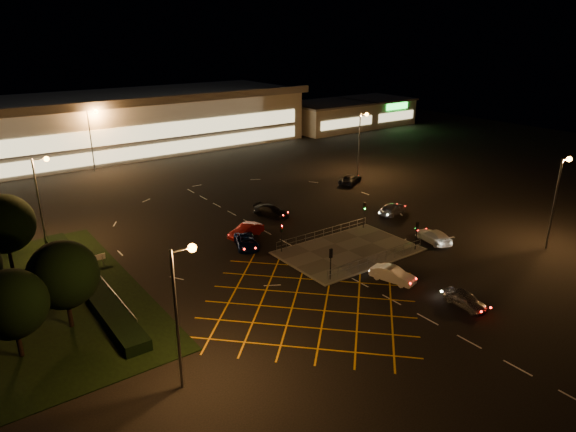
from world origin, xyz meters
TOP-DOWN VIEW (x-y plane):
  - ground at (0.00, 0.00)m, footprint 180.00×180.00m
  - pedestrian_island at (2.00, -2.00)m, footprint 14.00×9.00m
  - grass_verge at (-28.00, 6.00)m, footprint 18.00×30.00m
  - hedge at (-23.00, 6.00)m, footprint 2.00×26.00m
  - supermarket at (0.00, 61.95)m, footprint 72.00×26.50m
  - retail_unit_a at (46.00, 53.97)m, footprint 18.80×14.80m
  - retail_unit_b at (62.00, 53.96)m, footprint 14.80×14.80m
  - streetlight_sw at (-21.56, -12.00)m, footprint 1.78×0.56m
  - streetlight_se at (20.44, -14.00)m, footprint 1.78×0.56m
  - streetlight_nw at (-23.56, 18.00)m, footprint 1.78×0.56m
  - streetlight_ne at (24.44, 20.00)m, footprint 1.78×0.56m
  - streetlight_far_left at (-9.56, 48.00)m, footprint 1.78×0.56m
  - streetlight_far_right at (30.44, 50.00)m, footprint 1.78×0.56m
  - signal_sw at (-4.00, -5.99)m, footprint 0.28×0.30m
  - signal_se at (8.00, -5.99)m, footprint 0.28×0.30m
  - signal_nw at (-4.00, 1.99)m, footprint 0.28×0.30m
  - signal_ne at (8.00, 1.99)m, footprint 0.28×0.30m
  - tree_a at (-30.00, -2.00)m, footprint 5.04×5.04m
  - tree_c at (-28.00, 14.00)m, footprint 5.76×5.76m
  - tree_e at (-26.00, 0.00)m, footprint 5.40×5.40m
  - car_near_silver at (2.24, -16.48)m, footprint 1.83×4.08m
  - car_queue_white at (0.66, -9.58)m, footprint 2.59×4.55m
  - car_left_blue at (-6.27, 5.47)m, footprint 3.77×5.28m
  - car_far_dkgrey at (1.54, 12.04)m, footprint 3.75×5.19m
  - car_right_silver at (14.52, 3.45)m, footprint 4.78×2.67m
  - car_circ_red at (-4.71, 8.03)m, footprint 4.76×2.57m
  - car_east_grey at (19.70, 17.10)m, footprint 5.59×4.47m
  - car_approach_white at (11.50, -5.61)m, footprint 2.98×5.17m

SIDE VIEW (x-z plane):
  - ground at x=0.00m, z-range 0.00..0.00m
  - grass_verge at x=-28.00m, z-range 0.00..0.08m
  - pedestrian_island at x=2.00m, z-range 0.00..0.12m
  - hedge at x=-23.00m, z-range 0.00..1.00m
  - car_left_blue at x=-6.27m, z-range 0.00..1.34m
  - car_near_silver at x=2.24m, z-range 0.00..1.36m
  - car_far_dkgrey at x=1.54m, z-range 0.00..1.40m
  - car_approach_white at x=11.50m, z-range 0.00..1.41m
  - car_east_grey at x=19.70m, z-range 0.00..1.41m
  - car_queue_white at x=0.66m, z-range 0.00..1.42m
  - car_circ_red at x=-4.71m, z-range 0.00..1.49m
  - car_right_silver at x=14.52m, z-range 0.00..1.54m
  - signal_sw at x=-4.00m, z-range 0.79..3.94m
  - signal_se at x=8.00m, z-range 0.79..3.94m
  - signal_nw at x=-4.00m, z-range 0.79..3.94m
  - signal_ne at x=8.00m, z-range 0.79..3.94m
  - retail_unit_a at x=46.00m, z-range 0.04..6.39m
  - retail_unit_b at x=62.00m, z-range 0.05..6.40m
  - tree_a at x=-30.00m, z-range 0.90..7.76m
  - tree_e at x=-26.00m, z-range 0.97..8.32m
  - tree_c at x=-28.00m, z-range 1.03..8.87m
  - supermarket at x=0.00m, z-range 0.06..10.56m
  - streetlight_sw at x=-21.56m, z-range 1.55..11.58m
  - streetlight_se at x=20.44m, z-range 1.55..11.58m
  - streetlight_nw at x=-23.56m, z-range 1.55..11.58m
  - streetlight_ne at x=24.44m, z-range 1.55..11.58m
  - streetlight_far_left at x=-9.56m, z-range 1.55..11.58m
  - streetlight_far_right at x=30.44m, z-range 1.55..11.58m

